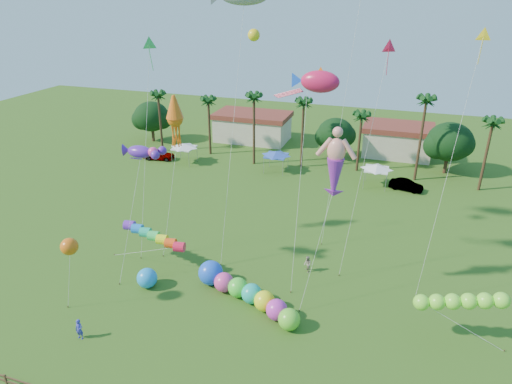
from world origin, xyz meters
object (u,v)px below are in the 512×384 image
(spectator_b, at_px, (307,264))
(car_a, at_px, (159,154))
(caterpillar_inflatable, at_px, (244,291))
(car_b, at_px, (406,185))
(spectator_a, at_px, (79,329))
(blue_ball, at_px, (147,278))

(spectator_b, bearing_deg, car_a, -161.46)
(spectator_b, xyz_separation_m, caterpillar_inflatable, (-4.10, -5.91, 0.13))
(car_b, xyz_separation_m, spectator_a, (-22.27, -36.58, 0.15))
(caterpillar_inflatable, bearing_deg, car_b, 89.55)
(caterpillar_inflatable, xyz_separation_m, blue_ball, (-8.72, -0.83, -0.03))
(car_b, xyz_separation_m, caterpillar_inflatable, (-12.17, -28.42, 0.23))
(caterpillar_inflatable, bearing_deg, car_a, 153.02)
(car_a, height_order, blue_ball, blue_ball)
(car_b, distance_m, caterpillar_inflatable, 30.91)
(car_b, xyz_separation_m, spectator_b, (-8.07, -22.51, 0.10))
(car_b, height_order, blue_ball, blue_ball)
(spectator_a, relative_size, blue_ball, 0.94)
(spectator_a, bearing_deg, car_b, 58.72)
(car_b, bearing_deg, caterpillar_inflatable, 169.06)
(car_a, relative_size, spectator_a, 2.84)
(blue_ball, bearing_deg, caterpillar_inflatable, 5.43)
(spectator_a, height_order, blue_ball, blue_ball)
(caterpillar_inflatable, bearing_deg, blue_ball, -151.84)
(car_b, height_order, spectator_b, spectator_b)
(caterpillar_inflatable, height_order, blue_ball, caterpillar_inflatable)
(car_b, distance_m, blue_ball, 35.94)
(car_a, distance_m, blue_ball, 33.27)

